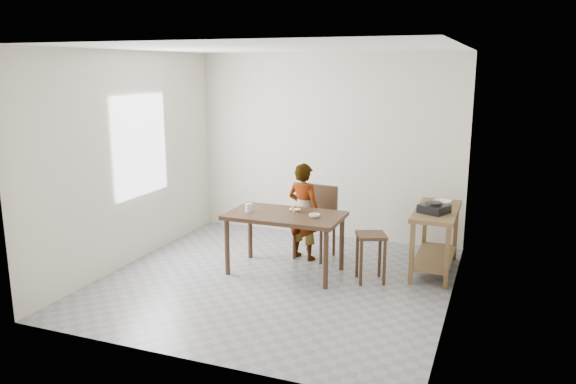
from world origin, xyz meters
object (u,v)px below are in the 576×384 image
at_px(dining_table, 285,243).
at_px(prep_counter, 435,240).
at_px(child, 304,211).
at_px(dining_chair, 314,223).
at_px(stool, 371,258).

bearing_deg(dining_table, prep_counter, 22.15).
bearing_deg(child, dining_chair, -128.34).
xyz_separation_m(dining_table, dining_chair, (0.16, 0.66, 0.10)).
bearing_deg(dining_chair, child, -135.04).
height_order(dining_table, prep_counter, prep_counter).
height_order(dining_table, child, child).
distance_m(child, stool, 1.18).
bearing_deg(child, prep_counter, -160.60).
height_order(dining_table, stool, dining_table).
relative_size(prep_counter, child, 0.93).
xyz_separation_m(dining_table, child, (0.04, 0.57, 0.27)).
height_order(child, dining_chair, child).
xyz_separation_m(dining_chair, stool, (0.90, -0.57, -0.18)).
distance_m(dining_chair, stool, 1.08).
bearing_deg(child, dining_table, 100.93).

